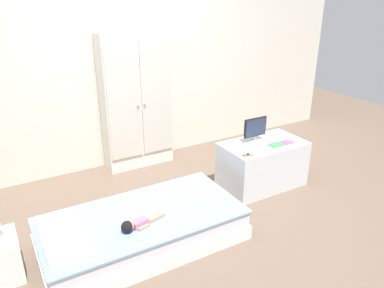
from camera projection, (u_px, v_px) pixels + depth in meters
The scene contains 12 objects.
ground_plane at pixel (191, 220), 3.55m from camera, with size 10.00×10.00×0.02m, color brown.
back_wall at pixel (123, 52), 4.28m from camera, with size 6.40×0.05×2.70m, color silver.
bed at pixel (143, 229), 3.16m from camera, with size 1.68×0.85×0.28m.
pillow at pixel (63, 235), 2.80m from camera, with size 0.32×0.61×0.07m, color silver.
doll at pixel (135, 224), 2.92m from camera, with size 0.39×0.16×0.10m.
nightstand at pixel (0, 259), 2.74m from camera, with size 0.28×0.28×0.37m, color white.
wardrobe at pixel (136, 101), 4.37m from camera, with size 0.81×0.31×1.60m.
tv_stand at pixel (262, 164), 4.07m from camera, with size 0.90×0.52×0.50m, color silver.
tv_monitor at pixel (255, 128), 3.96m from camera, with size 0.28×0.10×0.26m.
rocking_horse_toy at pixel (248, 150), 3.65m from camera, with size 0.11×0.04×0.13m.
book_green at pixel (276, 145), 3.91m from camera, with size 0.15×0.09×0.02m, color #429E51.
book_purple at pixel (287, 142), 3.98m from camera, with size 0.13×0.10×0.01m, color #8E51B2.
Camera 1 is at (-1.49, -2.60, 2.02)m, focal length 34.76 mm.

